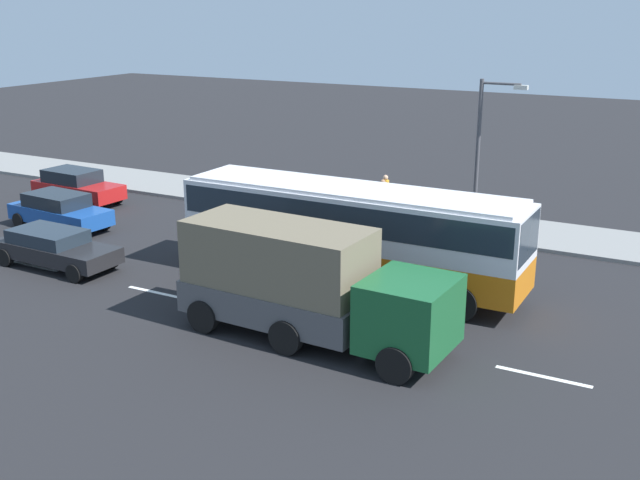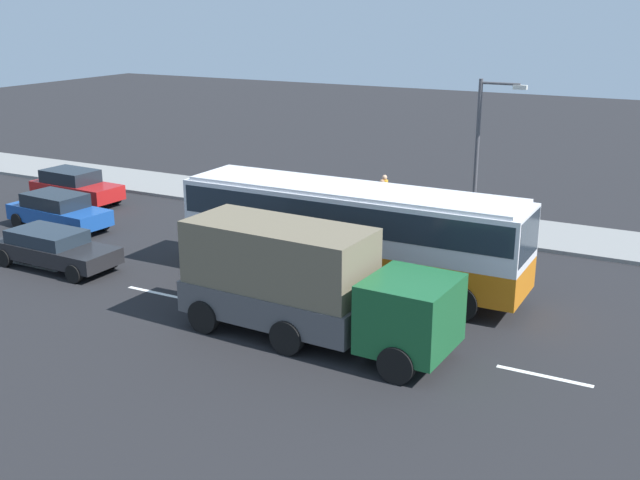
{
  "view_description": "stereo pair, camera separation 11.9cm",
  "coord_description": "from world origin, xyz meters",
  "px_view_note": "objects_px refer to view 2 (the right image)",
  "views": [
    {
      "loc": [
        12.45,
        -20.88,
        8.92
      ],
      "look_at": [
        1.03,
        0.32,
        1.51
      ],
      "focal_mm": 43.16,
      "sensor_mm": 36.0,
      "label": 1
    },
    {
      "loc": [
        12.34,
        -20.93,
        8.92
      ],
      "look_at": [
        1.03,
        0.32,
        1.51
      ],
      "focal_mm": 43.16,
      "sensor_mm": 36.0,
      "label": 2
    }
  ],
  "objects_px": {
    "car_blue_saloon": "(58,211)",
    "pedestrian_at_crossing": "(384,191)",
    "car_red_compact": "(75,186)",
    "car_black_sedan": "(54,248)",
    "cargo_truck": "(306,282)",
    "pedestrian_near_curb": "(382,196)",
    "coach_bus": "(350,225)",
    "street_lamp": "(483,146)"
  },
  "relations": [
    {
      "from": "car_blue_saloon",
      "to": "pedestrian_at_crossing",
      "type": "height_order",
      "value": "pedestrian_at_crossing"
    },
    {
      "from": "car_red_compact",
      "to": "pedestrian_at_crossing",
      "type": "distance_m",
      "value": 14.38
    },
    {
      "from": "car_black_sedan",
      "to": "cargo_truck",
      "type": "bearing_deg",
      "value": -4.57
    },
    {
      "from": "car_black_sedan",
      "to": "car_red_compact",
      "type": "relative_size",
      "value": 1.04
    },
    {
      "from": "pedestrian_at_crossing",
      "to": "car_red_compact",
      "type": "bearing_deg",
      "value": -81.7
    },
    {
      "from": "car_red_compact",
      "to": "car_blue_saloon",
      "type": "relative_size",
      "value": 0.98
    },
    {
      "from": "car_red_compact",
      "to": "car_black_sedan",
      "type": "bearing_deg",
      "value": -46.27
    },
    {
      "from": "car_red_compact",
      "to": "car_blue_saloon",
      "type": "distance_m",
      "value": 4.39
    },
    {
      "from": "cargo_truck",
      "to": "pedestrian_near_curb",
      "type": "bearing_deg",
      "value": 106.54
    },
    {
      "from": "car_red_compact",
      "to": "cargo_truck",
      "type": "bearing_deg",
      "value": -22.78
    },
    {
      "from": "car_black_sedan",
      "to": "pedestrian_at_crossing",
      "type": "height_order",
      "value": "pedestrian_at_crossing"
    },
    {
      "from": "car_black_sedan",
      "to": "car_blue_saloon",
      "type": "bearing_deg",
      "value": 135.57
    },
    {
      "from": "car_blue_saloon",
      "to": "pedestrian_at_crossing",
      "type": "relative_size",
      "value": 2.74
    },
    {
      "from": "car_red_compact",
      "to": "pedestrian_near_curb",
      "type": "relative_size",
      "value": 2.71
    },
    {
      "from": "pedestrian_near_curb",
      "to": "coach_bus",
      "type": "bearing_deg",
      "value": 44.48
    },
    {
      "from": "cargo_truck",
      "to": "car_blue_saloon",
      "type": "relative_size",
      "value": 1.7
    },
    {
      "from": "coach_bus",
      "to": "cargo_truck",
      "type": "relative_size",
      "value": 1.46
    },
    {
      "from": "pedestrian_near_curb",
      "to": "street_lamp",
      "type": "height_order",
      "value": "street_lamp"
    },
    {
      "from": "street_lamp",
      "to": "car_red_compact",
      "type": "bearing_deg",
      "value": -169.37
    },
    {
      "from": "car_black_sedan",
      "to": "pedestrian_near_curb",
      "type": "height_order",
      "value": "pedestrian_near_curb"
    },
    {
      "from": "car_red_compact",
      "to": "pedestrian_at_crossing",
      "type": "xyz_separation_m",
      "value": [
        13.6,
        4.66,
        0.31
      ]
    },
    {
      "from": "car_black_sedan",
      "to": "pedestrian_near_curb",
      "type": "xyz_separation_m",
      "value": [
        7.76,
        10.94,
        0.4
      ]
    },
    {
      "from": "car_red_compact",
      "to": "pedestrian_near_curb",
      "type": "height_order",
      "value": "pedestrian_near_curb"
    },
    {
      "from": "cargo_truck",
      "to": "pedestrian_near_curb",
      "type": "xyz_separation_m",
      "value": [
        -3.01,
        12.04,
        -0.54
      ]
    },
    {
      "from": "coach_bus",
      "to": "car_black_sedan",
      "type": "height_order",
      "value": "coach_bus"
    },
    {
      "from": "coach_bus",
      "to": "car_red_compact",
      "type": "height_order",
      "value": "coach_bus"
    },
    {
      "from": "cargo_truck",
      "to": "pedestrian_at_crossing",
      "type": "distance_m",
      "value": 13.29
    },
    {
      "from": "coach_bus",
      "to": "pedestrian_near_curb",
      "type": "relative_size",
      "value": 6.83
    },
    {
      "from": "coach_bus",
      "to": "street_lamp",
      "type": "height_order",
      "value": "street_lamp"
    },
    {
      "from": "pedestrian_near_curb",
      "to": "cargo_truck",
      "type": "bearing_deg",
      "value": 42.36
    },
    {
      "from": "cargo_truck",
      "to": "street_lamp",
      "type": "relative_size",
      "value": 1.3
    },
    {
      "from": "car_blue_saloon",
      "to": "pedestrian_near_curb",
      "type": "xyz_separation_m",
      "value": [
        11.25,
        7.36,
        0.33
      ]
    },
    {
      "from": "cargo_truck",
      "to": "car_black_sedan",
      "type": "bearing_deg",
      "value": 176.65
    },
    {
      "from": "cargo_truck",
      "to": "car_red_compact",
      "type": "bearing_deg",
      "value": 156.51
    },
    {
      "from": "pedestrian_near_curb",
      "to": "street_lamp",
      "type": "distance_m",
      "value": 5.07
    },
    {
      "from": "pedestrian_at_crossing",
      "to": "car_blue_saloon",
      "type": "bearing_deg",
      "value": -63.93
    },
    {
      "from": "cargo_truck",
      "to": "street_lamp",
      "type": "xyz_separation_m",
      "value": [
        1.33,
        11.63,
        2.04
      ]
    },
    {
      "from": "pedestrian_near_curb",
      "to": "car_red_compact",
      "type": "bearing_deg",
      "value": -46.26
    },
    {
      "from": "coach_bus",
      "to": "car_black_sedan",
      "type": "bearing_deg",
      "value": -161.99
    },
    {
      "from": "coach_bus",
      "to": "cargo_truck",
      "type": "xyz_separation_m",
      "value": [
        0.79,
        -4.38,
        -0.4
      ]
    },
    {
      "from": "coach_bus",
      "to": "car_blue_saloon",
      "type": "xyz_separation_m",
      "value": [
        -13.47,
        0.29,
        -1.27
      ]
    },
    {
      "from": "cargo_truck",
      "to": "coach_bus",
      "type": "bearing_deg",
      "value": 102.74
    }
  ]
}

